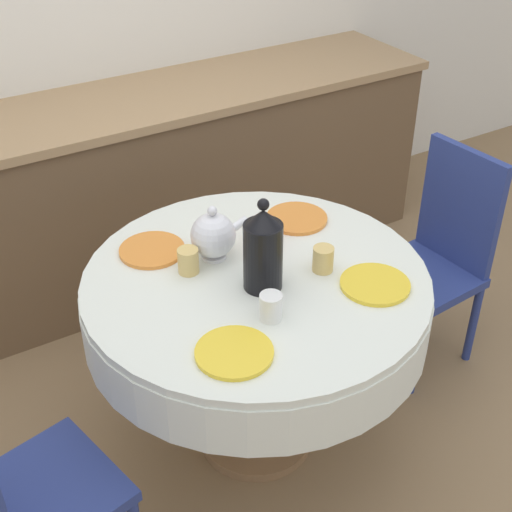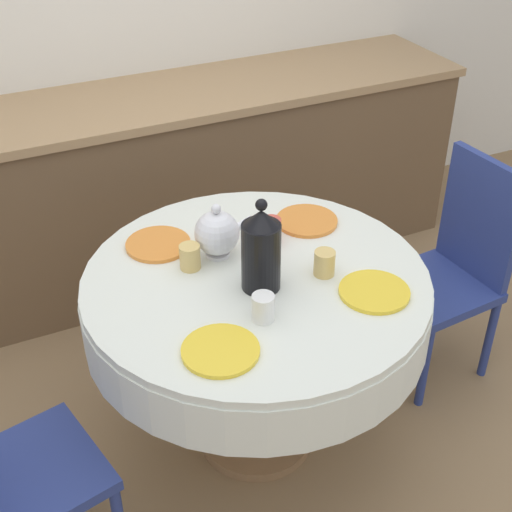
% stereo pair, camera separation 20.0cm
% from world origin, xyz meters
% --- Properties ---
extents(ground_plane, '(12.00, 12.00, 0.00)m').
position_xyz_m(ground_plane, '(0.00, 0.00, 0.00)').
color(ground_plane, '#8E704C').
extents(wall_back, '(7.00, 0.05, 2.60)m').
position_xyz_m(wall_back, '(0.00, 1.61, 1.30)').
color(wall_back, silver).
rests_on(wall_back, ground_plane).
extents(kitchen_counter, '(3.24, 0.64, 0.94)m').
position_xyz_m(kitchen_counter, '(0.00, 1.27, 0.47)').
color(kitchen_counter, brown).
rests_on(kitchen_counter, ground_plane).
extents(dining_table, '(1.17, 1.17, 0.78)m').
position_xyz_m(dining_table, '(0.00, 0.00, 0.65)').
color(dining_table, olive).
rests_on(dining_table, ground_plane).
extents(chair_left, '(0.43, 0.43, 0.95)m').
position_xyz_m(chair_left, '(0.93, 0.07, 0.51)').
color(chair_left, navy).
rests_on(chair_left, ground_plane).
extents(plate_near_left, '(0.23, 0.23, 0.01)m').
position_xyz_m(plate_near_left, '(-0.25, -0.30, 0.79)').
color(plate_near_left, yellow).
rests_on(plate_near_left, dining_table).
extents(cup_near_left, '(0.07, 0.07, 0.09)m').
position_xyz_m(cup_near_left, '(-0.08, -0.21, 0.82)').
color(cup_near_left, white).
rests_on(cup_near_left, dining_table).
extents(plate_near_right, '(0.23, 0.23, 0.01)m').
position_xyz_m(plate_near_right, '(0.30, -0.25, 0.79)').
color(plate_near_right, yellow).
rests_on(plate_near_right, dining_table).
extents(cup_near_right, '(0.07, 0.07, 0.09)m').
position_xyz_m(cup_near_right, '(0.21, -0.09, 0.82)').
color(cup_near_right, '#DBB766').
rests_on(cup_near_right, dining_table).
extents(plate_far_left, '(0.23, 0.23, 0.01)m').
position_xyz_m(plate_far_left, '(-0.23, 0.31, 0.79)').
color(plate_far_left, orange).
rests_on(plate_far_left, dining_table).
extents(cup_far_left, '(0.07, 0.07, 0.09)m').
position_xyz_m(cup_far_left, '(-0.18, 0.14, 0.82)').
color(cup_far_left, '#DBB766').
rests_on(cup_far_left, dining_table).
extents(plate_far_right, '(0.23, 0.23, 0.01)m').
position_xyz_m(plate_far_right, '(0.32, 0.23, 0.79)').
color(plate_far_right, orange).
rests_on(plate_far_right, dining_table).
extents(cup_far_right, '(0.07, 0.07, 0.09)m').
position_xyz_m(cup_far_right, '(0.14, 0.18, 0.82)').
color(cup_far_right, '#CC4C3D').
rests_on(cup_far_right, dining_table).
extents(coffee_carafe, '(0.13, 0.13, 0.32)m').
position_xyz_m(coffee_carafe, '(-0.01, -0.06, 0.92)').
color(coffee_carafe, black).
rests_on(coffee_carafe, dining_table).
extents(teapot, '(0.21, 0.16, 0.20)m').
position_xyz_m(teapot, '(-0.06, 0.17, 0.87)').
color(teapot, white).
rests_on(teapot, dining_table).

